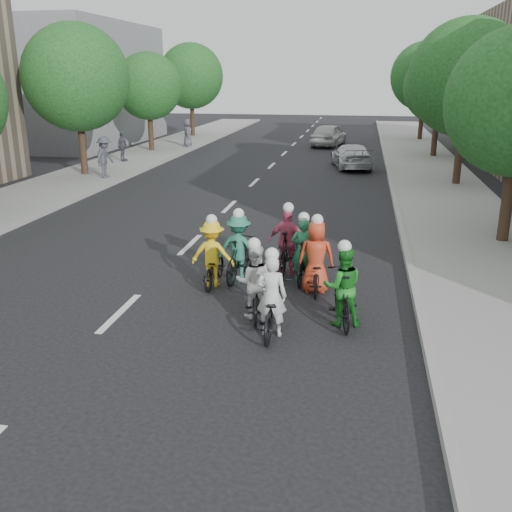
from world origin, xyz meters
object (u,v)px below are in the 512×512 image
(cyclist_6, at_px, (255,289))
(spectator_1, at_px, (122,146))
(follow_car_lead, at_px, (351,156))
(cyclist_2, at_px, (213,259))
(cyclist_7, at_px, (239,253))
(spectator_0, at_px, (105,157))
(cyclist_1, at_px, (342,292))
(spectator_2, at_px, (187,133))
(cyclist_3, at_px, (288,247))
(cyclist_4, at_px, (316,264))
(follow_car_trail, at_px, (329,135))
(cyclist_0, at_px, (272,305))
(cyclist_5, at_px, (303,257))

(cyclist_6, distance_m, spectator_1, 21.72)
(follow_car_lead, bearing_deg, cyclist_2, 70.23)
(cyclist_7, bearing_deg, spectator_0, -44.90)
(cyclist_1, bearing_deg, spectator_2, -77.51)
(cyclist_7, bearing_deg, cyclist_3, -138.99)
(cyclist_6, bearing_deg, spectator_1, -70.70)
(cyclist_2, distance_m, cyclist_3, 1.94)
(cyclist_4, bearing_deg, cyclist_3, -56.93)
(cyclist_6, xyz_separation_m, spectator_1, (-10.81, 18.84, 0.36))
(cyclist_7, height_order, follow_car_trail, cyclist_7)
(spectator_2, bearing_deg, cyclist_6, -173.35)
(cyclist_0, relative_size, cyclist_7, 0.98)
(cyclist_1, distance_m, cyclist_4, 1.80)
(cyclist_7, bearing_deg, cyclist_2, 48.29)
(cyclist_4, height_order, spectator_0, spectator_0)
(cyclist_2, xyz_separation_m, spectator_1, (-9.54, 17.27, 0.32))
(cyclist_0, distance_m, cyclist_4, 2.45)
(cyclist_3, bearing_deg, follow_car_lead, -86.35)
(cyclist_0, height_order, spectator_0, spectator_0)
(cyclist_5, bearing_deg, follow_car_trail, -86.18)
(cyclist_2, relative_size, follow_car_lead, 0.40)
(cyclist_4, relative_size, cyclist_5, 1.03)
(cyclist_3, distance_m, follow_car_lead, 16.99)
(cyclist_5, xyz_separation_m, spectator_1, (-11.55, 16.62, 0.35))
(cyclist_3, height_order, spectator_0, spectator_0)
(follow_car_trail, height_order, spectator_0, spectator_0)
(cyclist_0, distance_m, cyclist_1, 1.45)
(cyclist_7, relative_size, spectator_1, 1.13)
(spectator_0, bearing_deg, cyclist_1, -135.90)
(cyclist_1, height_order, spectator_1, spectator_1)
(cyclist_0, distance_m, spectator_2, 28.37)
(follow_car_trail, bearing_deg, cyclist_0, 101.86)
(cyclist_3, bearing_deg, cyclist_7, 39.88)
(cyclist_2, distance_m, follow_car_lead, 18.27)
(cyclist_1, distance_m, follow_car_trail, 29.09)
(cyclist_1, bearing_deg, follow_car_trail, -96.52)
(cyclist_1, distance_m, spectator_2, 28.20)
(cyclist_3, xyz_separation_m, spectator_1, (-11.13, 16.16, 0.28))
(cyclist_5, bearing_deg, cyclist_1, 115.44)
(follow_car_lead, bearing_deg, follow_car_trail, -90.64)
(spectator_1, bearing_deg, cyclist_1, -142.66)
(follow_car_trail, height_order, spectator_2, spectator_2)
(cyclist_1, relative_size, cyclist_3, 0.98)
(spectator_1, distance_m, spectator_2, 7.22)
(cyclist_1, xyz_separation_m, cyclist_5, (-1.00, 2.26, -0.06))
(cyclist_4, distance_m, spectator_2, 26.40)
(cyclist_0, height_order, cyclist_6, cyclist_0)
(cyclist_6, distance_m, follow_car_lead, 19.69)
(cyclist_0, height_order, cyclist_7, cyclist_7)
(cyclist_4, xyz_separation_m, spectator_2, (-10.40, 24.26, 0.40))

